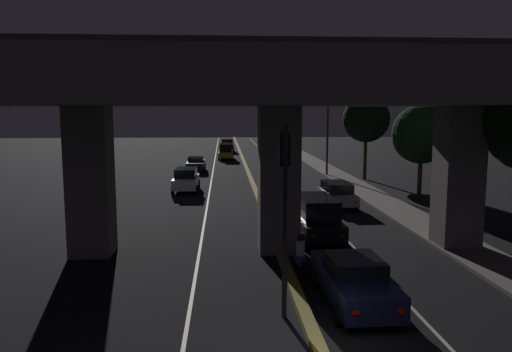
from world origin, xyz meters
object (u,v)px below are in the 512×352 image
(car_black_second, at_px, (316,217))
(motorcycle_blue_filtering_near, at_px, (301,257))
(car_dark_blue_fourth_oncoming, at_px, (227,145))
(car_dark_blue_second_oncoming, at_px, (196,164))
(car_dark_blue_lead, at_px, (354,280))
(car_taxi_yellow_third_oncoming, at_px, (226,151))
(car_dark_red_fourth, at_px, (277,184))
(pedestrian_on_sidewalk, at_px, (445,217))
(traffic_light_left_of_median, at_px, (285,188))
(street_lamp, at_px, (325,121))
(car_white_lead_oncoming, at_px, (186,179))
(car_silver_third, at_px, (337,193))

(car_black_second, distance_m, motorcycle_blue_filtering_near, 5.08)
(car_dark_blue_fourth_oncoming, bearing_deg, car_dark_blue_second_oncoming, -8.68)
(car_dark_blue_lead, xyz_separation_m, car_taxi_yellow_third_oncoming, (-3.68, 46.39, 0.24))
(car_dark_blue_fourth_oncoming, bearing_deg, car_taxi_yellow_third_oncoming, -1.99)
(car_dark_red_fourth, relative_size, pedestrian_on_sidewalk, 2.84)
(car_dark_blue_second_oncoming, bearing_deg, car_dark_blue_lead, 10.81)
(car_taxi_yellow_third_oncoming, height_order, motorcycle_blue_filtering_near, car_taxi_yellow_third_oncoming)
(car_dark_blue_lead, relative_size, car_dark_blue_fourth_oncoming, 1.13)
(car_black_second, relative_size, car_dark_red_fourth, 1.01)
(traffic_light_left_of_median, distance_m, car_taxi_yellow_third_oncoming, 47.24)
(car_black_second, bearing_deg, car_taxi_yellow_third_oncoming, 4.12)
(street_lamp, height_order, car_black_second, street_lamp)
(car_dark_blue_second_oncoming, distance_m, car_dark_blue_fourth_oncoming, 23.65)
(car_black_second, bearing_deg, car_dark_blue_second_oncoming, 12.96)
(car_black_second, relative_size, car_white_lead_oncoming, 1.06)
(traffic_light_left_of_median, bearing_deg, motorcycle_blue_filtering_near, 74.10)
(car_black_second, xyz_separation_m, car_white_lead_oncoming, (-7.05, 14.19, -0.13))
(car_dark_blue_lead, bearing_deg, car_taxi_yellow_third_oncoming, 3.29)
(car_dark_blue_fourth_oncoming, relative_size, motorcycle_blue_filtering_near, 2.35)
(car_dark_blue_second_oncoming, xyz_separation_m, pedestrian_on_sidewalk, (13.17, -26.50, 0.18))
(car_taxi_yellow_third_oncoming, bearing_deg, car_white_lead_oncoming, -6.27)
(car_silver_third, distance_m, motorcycle_blue_filtering_near, 13.32)
(car_black_second, height_order, car_silver_third, car_black_second)
(car_dark_red_fourth, relative_size, car_dark_blue_second_oncoming, 1.00)
(car_black_second, xyz_separation_m, car_dark_blue_second_oncoming, (-6.99, 26.57, -0.31))
(street_lamp, distance_m, car_dark_red_fourth, 11.25)
(car_black_second, distance_m, pedestrian_on_sidewalk, 6.18)
(car_taxi_yellow_third_oncoming, bearing_deg, car_black_second, 6.81)
(car_taxi_yellow_third_oncoming, relative_size, motorcycle_blue_filtering_near, 2.45)
(car_black_second, bearing_deg, pedestrian_on_sidewalk, -91.11)
(motorcycle_blue_filtering_near, bearing_deg, car_silver_third, -23.01)
(car_dark_blue_lead, bearing_deg, pedestrian_on_sidewalk, -40.50)
(car_dark_blue_fourth_oncoming, bearing_deg, street_lamp, 16.52)
(car_black_second, height_order, car_dark_blue_fourth_oncoming, car_black_second)
(pedestrian_on_sidewalk, bearing_deg, car_dark_blue_second_oncoming, 116.42)
(pedestrian_on_sidewalk, bearing_deg, car_dark_red_fourth, 116.41)
(car_black_second, height_order, car_white_lead_oncoming, car_black_second)
(car_dark_blue_second_oncoming, bearing_deg, car_dark_blue_fourth_oncoming, 171.91)
(traffic_light_left_of_median, distance_m, car_silver_third, 17.49)
(car_black_second, bearing_deg, street_lamp, -14.25)
(street_lamp, bearing_deg, car_taxi_yellow_third_oncoming, 118.60)
(car_black_second, height_order, car_dark_blue_second_oncoming, car_black_second)
(car_white_lead_oncoming, height_order, pedestrian_on_sidewalk, car_white_lead_oncoming)
(traffic_light_left_of_median, relative_size, car_black_second, 1.23)
(car_dark_blue_lead, relative_size, pedestrian_on_sidewalk, 3.03)
(car_dark_red_fourth, height_order, car_white_lead_oncoming, car_white_lead_oncoming)
(car_black_second, height_order, motorcycle_blue_filtering_near, car_black_second)
(car_dark_red_fourth, relative_size, car_taxi_yellow_third_oncoming, 1.02)
(car_dark_blue_lead, height_order, car_dark_red_fourth, car_dark_blue_lead)
(street_lamp, height_order, car_dark_blue_lead, street_lamp)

